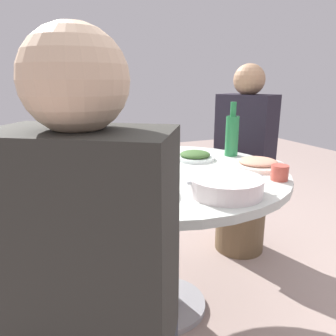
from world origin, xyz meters
name	(u,v)px	position (x,y,z in m)	size (l,w,h in m)	color
ground	(165,306)	(0.00, 0.00, 0.00)	(8.00, 8.00, 0.00)	#A28B83
round_dining_table	(164,203)	(0.00, 0.00, 0.57)	(1.10, 1.10, 0.73)	#99999E
rice_bowl	(122,176)	(-0.18, 0.25, 0.78)	(0.30, 0.30, 0.10)	#B2B5BA
soup_bowl	(226,186)	(-0.38, -0.08, 0.76)	(0.26, 0.29, 0.06)	white
dish_greens	(195,156)	(0.11, -0.22, 0.75)	(0.20, 0.20, 0.05)	white
dish_stirfry	(123,161)	(0.16, 0.15, 0.75)	(0.24, 0.24, 0.05)	white
dish_shrimp	(258,163)	(-0.13, -0.42, 0.75)	(0.25, 0.25, 0.04)	white
dish_noodles	(148,147)	(0.42, -0.08, 0.75)	(0.20, 0.20, 0.04)	silver
green_bottle	(232,134)	(0.12, -0.44, 0.84)	(0.07, 0.07, 0.28)	#267A42
tea_cup_near	(76,157)	(0.29, 0.35, 0.76)	(0.07, 0.07, 0.06)	#2C519B
tea_cup_far	(280,173)	(-0.33, -0.37, 0.76)	(0.07, 0.07, 0.06)	#C24B3C
stool_for_diner_left	(240,217)	(0.35, -0.70, 0.23)	(0.32, 0.32, 0.46)	brown
diner_left	(246,137)	(0.35, -0.70, 0.78)	(0.44, 0.45, 0.76)	#2D333D
diner_right	(88,260)	(-0.70, 0.46, 0.78)	(0.46, 0.45, 0.76)	#2D333D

